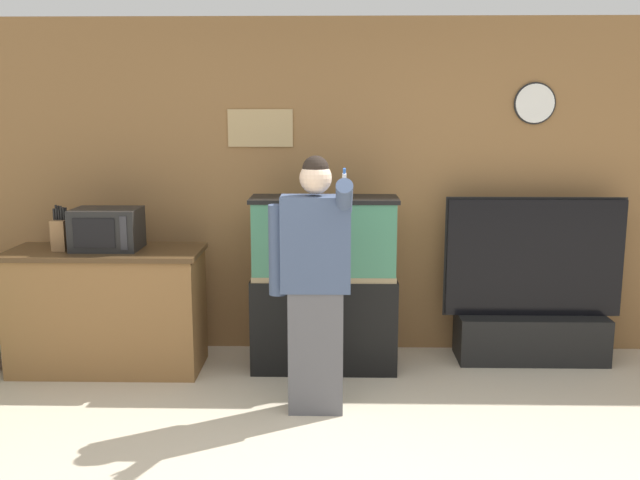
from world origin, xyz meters
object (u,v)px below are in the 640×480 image
at_px(knife_block, 60,233).
at_px(person_standing, 315,282).
at_px(tv_on_stand, 532,314).
at_px(aquarium_on_stand, 324,284).
at_px(counter_island, 108,310).
at_px(microwave, 107,229).

xyz_separation_m(knife_block, person_standing, (1.86, -0.70, -0.18)).
relative_size(knife_block, tv_on_stand, 0.24).
distance_m(tv_on_stand, person_standing, 1.97).
relative_size(aquarium_on_stand, person_standing, 0.79).
bearing_deg(aquarium_on_stand, counter_island, -178.27).
height_order(aquarium_on_stand, tv_on_stand, aquarium_on_stand).
distance_m(knife_block, tv_on_stand, 3.57).
xyz_separation_m(counter_island, knife_block, (-0.31, -0.02, 0.57)).
distance_m(counter_island, microwave, 0.60).
bearing_deg(person_standing, counter_island, 155.10).
bearing_deg(counter_island, tv_on_stand, 4.68).
bearing_deg(aquarium_on_stand, tv_on_stand, 7.62).
height_order(microwave, aquarium_on_stand, aquarium_on_stand).
distance_m(knife_block, aquarium_on_stand, 1.95).
relative_size(microwave, knife_block, 1.47).
xyz_separation_m(tv_on_stand, person_standing, (-1.64, -0.98, 0.49)).
height_order(microwave, tv_on_stand, tv_on_stand).
bearing_deg(person_standing, microwave, 154.06).
distance_m(aquarium_on_stand, person_standing, 0.80).
bearing_deg(tv_on_stand, person_standing, -149.11).
height_order(knife_block, person_standing, person_standing).
distance_m(knife_block, person_standing, 2.00).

